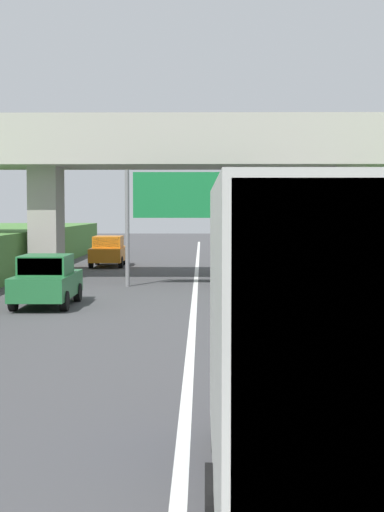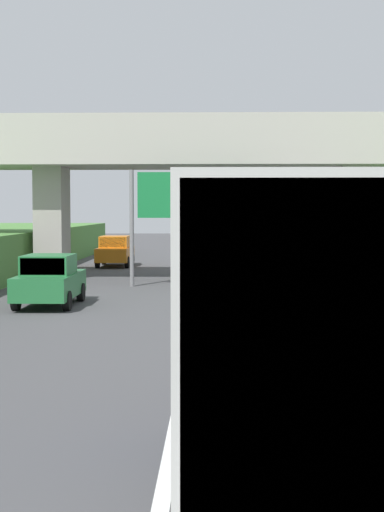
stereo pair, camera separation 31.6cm
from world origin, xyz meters
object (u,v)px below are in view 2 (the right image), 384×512
truck_silver (352,248)px  car_green (49,280)px  car_orange (115,251)px  truck_blue (312,346)px  overhead_highway_sign (200,202)px

truck_silver → car_green: (-10.12, -0.41, -1.08)m
car_green → car_orange: 17.75m
truck_silver → truck_blue: (-3.70, -18.42, 0.00)m
truck_silver → car_green: bearing=-177.7°
truck_silver → truck_blue: size_ratio=1.00×
truck_silver → car_green: size_ratio=1.78×
truck_silver → overhead_highway_sign: bearing=130.4°
truck_silver → car_green: truck_silver is taller
truck_silver → car_orange: bearing=120.5°
overhead_highway_sign → car_green: bearing=-126.9°
truck_silver → car_orange: size_ratio=1.78×
overhead_highway_sign → truck_silver: bearing=-49.6°
truck_blue → car_green: 19.15m
truck_blue → truck_silver: bearing=78.6°
truck_silver → car_orange: 20.16m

